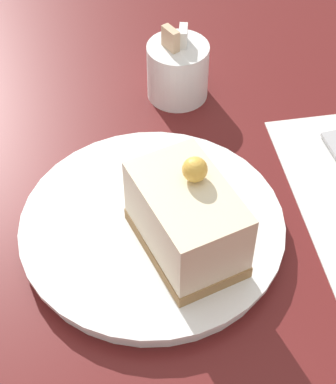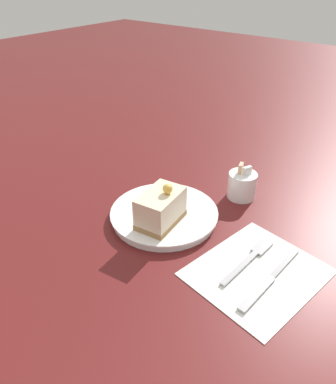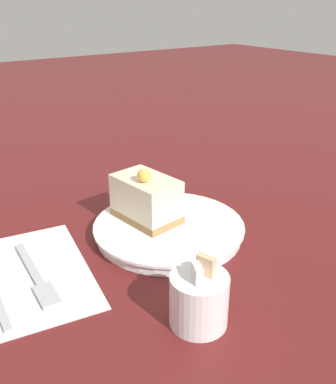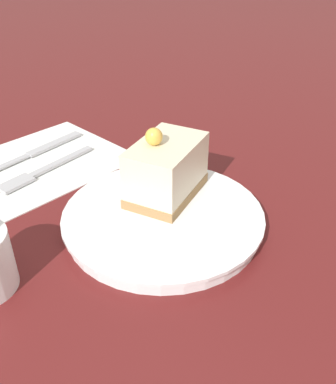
{
  "view_description": "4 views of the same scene",
  "coord_description": "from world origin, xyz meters",
  "px_view_note": "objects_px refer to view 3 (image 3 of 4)",
  "views": [
    {
      "loc": [
        -0.06,
        -0.3,
        0.43
      ],
      "look_at": [
        0.05,
        0.02,
        0.05
      ],
      "focal_mm": 60.0,
      "sensor_mm": 36.0,
      "label": 1
    },
    {
      "loc": [
        0.44,
        -0.46,
        0.46
      ],
      "look_at": [
        0.05,
        0.03,
        0.07
      ],
      "focal_mm": 35.0,
      "sensor_mm": 36.0,
      "label": 2
    },
    {
      "loc": [
        0.36,
        0.47,
        0.32
      ],
      "look_at": [
        0.04,
        0.02,
        0.07
      ],
      "focal_mm": 40.0,
      "sensor_mm": 36.0,
      "label": 3
    },
    {
      "loc": [
        -0.18,
        0.33,
        0.29
      ],
      "look_at": [
        0.03,
        0.02,
        0.05
      ],
      "focal_mm": 40.0,
      "sensor_mm": 36.0,
      "label": 4
    }
  ],
  "objects_px": {
    "cake_slice": "(146,198)",
    "sugar_bowl": "(199,299)",
    "fork": "(37,278)",
    "plate": "(169,228)"
  },
  "relations": [
    {
      "from": "cake_slice",
      "to": "sugar_bowl",
      "type": "distance_m",
      "value": 0.21
    },
    {
      "from": "cake_slice",
      "to": "fork",
      "type": "relative_size",
      "value": 0.71
    },
    {
      "from": "fork",
      "to": "sugar_bowl",
      "type": "distance_m",
      "value": 0.21
    },
    {
      "from": "plate",
      "to": "sugar_bowl",
      "type": "bearing_deg",
      "value": 64.17
    },
    {
      "from": "plate",
      "to": "fork",
      "type": "bearing_deg",
      "value": 0.13
    },
    {
      "from": "fork",
      "to": "plate",
      "type": "bearing_deg",
      "value": -176.23
    },
    {
      "from": "cake_slice",
      "to": "fork",
      "type": "height_order",
      "value": "cake_slice"
    },
    {
      "from": "plate",
      "to": "cake_slice",
      "type": "relative_size",
      "value": 2.08
    },
    {
      "from": "fork",
      "to": "sugar_bowl",
      "type": "xyz_separation_m",
      "value": [
        -0.12,
        0.17,
        0.03
      ]
    },
    {
      "from": "fork",
      "to": "sugar_bowl",
      "type": "relative_size",
      "value": 1.87
    }
  ]
}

